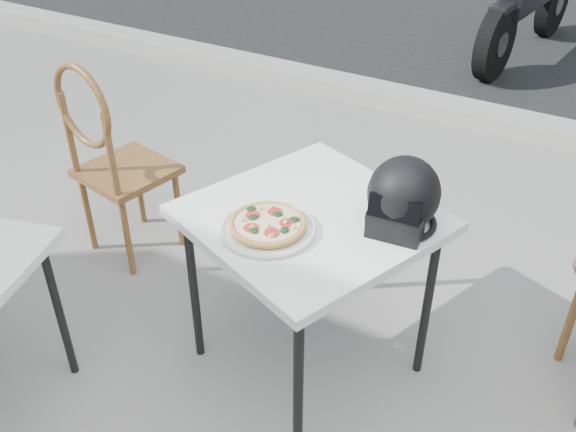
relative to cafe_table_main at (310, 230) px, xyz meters
The scene contains 7 objects.
curb 2.69m from the cafe_table_main, 78.52° to the left, with size 30.00×0.25×0.12m, color #A09C95.
cafe_table_main is the anchor object (origin of this frame).
plate 0.20m from the cafe_table_main, 115.35° to the right, with size 0.40×0.40×0.02m.
pizza 0.21m from the cafe_table_main, 115.38° to the right, with size 0.32×0.32×0.03m.
helmet 0.36m from the cafe_table_main, 16.86° to the left, with size 0.27×0.28×0.25m.
cafe_chair_side 1.17m from the cafe_table_main, behind, with size 0.47×0.47×1.04m.
motorcycle 4.11m from the cafe_table_main, 91.27° to the left, with size 0.51×1.96×0.98m.
Camera 1 is at (0.34, -1.23, 2.01)m, focal length 40.00 mm.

